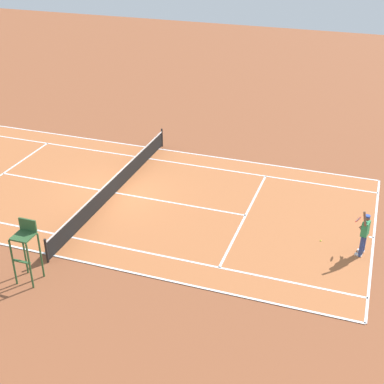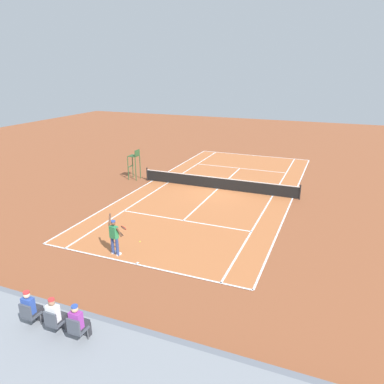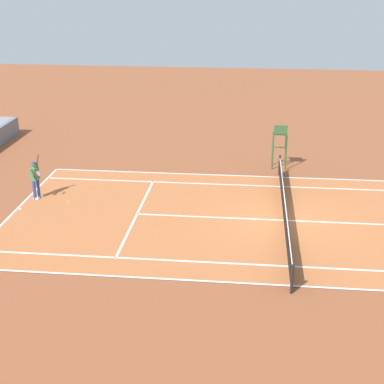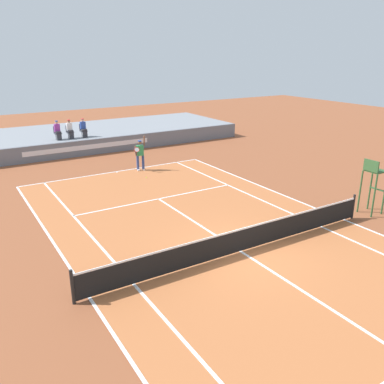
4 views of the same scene
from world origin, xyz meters
TOP-DOWN VIEW (x-y plane):
  - ground_plane at (0.00, 0.00)m, footprint 80.00×80.00m
  - court at (0.00, 0.00)m, footprint 11.08×23.88m
  - net at (0.00, 0.00)m, footprint 11.98×0.10m
  - tennis_player at (1.39, 11.45)m, footprint 0.83×0.61m
  - tennis_ball at (0.98, 9.83)m, footprint 0.07×0.07m
  - umpire_chair at (7.05, 0.00)m, footprint 0.77×0.77m

SIDE VIEW (x-z plane):
  - ground_plane at x=0.00m, z-range 0.00..0.00m
  - court at x=0.00m, z-range 0.00..0.02m
  - tennis_ball at x=0.98m, z-range 0.00..0.07m
  - net at x=0.00m, z-range -0.01..1.06m
  - tennis_player at x=1.39m, z-range -0.05..2.04m
  - umpire_chair at x=7.05m, z-range 0.34..2.78m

